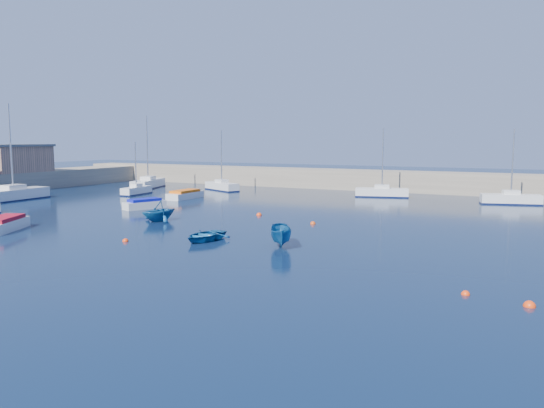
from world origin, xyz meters
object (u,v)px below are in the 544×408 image
at_px(dinghy_center, 205,236).
at_px(motorboat_0, 4,224).
at_px(sailboat_2, 13,194).
at_px(motorboat_2, 185,195).
at_px(sailboat_3, 136,190).
at_px(sailboat_4, 148,183).
at_px(sailboat_7, 511,199).
at_px(sailboat_5, 222,186).
at_px(dinghy_left, 159,211).
at_px(dinghy_right, 281,236).
at_px(sailboat_6, 382,192).
at_px(brick_shed_a, 14,159).
at_px(motorboat_1, 145,204).

bearing_deg(dinghy_center, motorboat_0, -161.00).
distance_m(sailboat_2, motorboat_2, 18.85).
height_order(sailboat_3, sailboat_4, sailboat_4).
distance_m(sailboat_3, motorboat_2, 8.18).
height_order(sailboat_2, sailboat_7, sailboat_2).
bearing_deg(motorboat_0, sailboat_5, 67.76).
distance_m(sailboat_3, dinghy_left, 22.53).
distance_m(dinghy_center, dinghy_right, 5.42).
bearing_deg(motorboat_0, sailboat_6, 35.94).
distance_m(brick_shed_a, sailboat_4, 17.72).
bearing_deg(sailboat_5, sailboat_6, -59.18).
height_order(motorboat_0, dinghy_center, motorboat_0).
bearing_deg(dinghy_left, sailboat_6, 80.90).
distance_m(motorboat_0, motorboat_2, 23.53).
height_order(motorboat_0, dinghy_left, dinghy_left).
bearing_deg(dinghy_right, motorboat_2, 110.07).
relative_size(sailboat_4, sailboat_5, 1.25).
distance_m(sailboat_6, dinghy_left, 29.05).
distance_m(sailboat_2, sailboat_7, 53.68).
relative_size(motorboat_1, dinghy_right, 1.23).
bearing_deg(dinghy_center, motorboat_2, 135.33).
distance_m(motorboat_0, dinghy_center, 15.81).
bearing_deg(dinghy_right, sailboat_5, 99.98).
bearing_deg(sailboat_4, dinghy_left, -66.36).
bearing_deg(motorboat_2, sailboat_5, 99.25).
bearing_deg(sailboat_7, sailboat_4, 78.70).
height_order(sailboat_4, dinghy_right, sailboat_4).
relative_size(brick_shed_a, sailboat_3, 1.24).
distance_m(sailboat_5, dinghy_center, 35.34).
relative_size(motorboat_0, dinghy_center, 1.45).
xyz_separation_m(motorboat_0, dinghy_right, (20.77, 4.19, 0.18)).
xyz_separation_m(sailboat_6, motorboat_1, (-17.65, -21.13, -0.11)).
bearing_deg(sailboat_5, sailboat_4, 126.27).
bearing_deg(sailboat_6, sailboat_2, 107.11).
relative_size(motorboat_2, dinghy_right, 1.41).
relative_size(motorboat_1, dinghy_center, 1.26).
bearing_deg(brick_shed_a, sailboat_7, 12.31).
height_order(sailboat_5, motorboat_1, sailboat_5).
height_order(sailboat_3, dinghy_right, sailboat_3).
height_order(sailboat_4, motorboat_2, sailboat_4).
xyz_separation_m(sailboat_7, dinghy_left, (-25.19, -25.89, 0.27)).
distance_m(dinghy_center, dinghy_left, 9.86).
distance_m(motorboat_2, dinghy_left, 16.68).
bearing_deg(motorboat_1, sailboat_2, -155.65).
bearing_deg(sailboat_3, motorboat_2, -13.89).
height_order(sailboat_2, motorboat_0, sailboat_2).
bearing_deg(dinghy_left, dinghy_center, -19.38).
distance_m(sailboat_6, sailboat_7, 13.93).
distance_m(sailboat_6, dinghy_right, 31.60).
height_order(brick_shed_a, dinghy_right, brick_shed_a).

